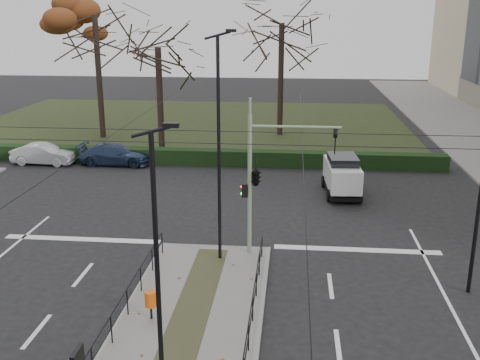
% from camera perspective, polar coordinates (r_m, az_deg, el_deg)
% --- Properties ---
extents(ground, '(140.00, 140.00, 0.00)m').
position_cam_1_polar(ground, '(19.69, -4.60, -12.71)').
color(ground, black).
rests_on(ground, ground).
extents(median_island, '(4.40, 15.00, 0.14)m').
position_cam_1_polar(median_island, '(17.56, -6.07, -16.48)').
color(median_island, '#64625F').
rests_on(median_island, ground).
extents(park, '(38.00, 26.00, 0.10)m').
position_cam_1_polar(park, '(50.64, -5.04, 5.68)').
color(park, '#262F17').
rests_on(park, ground).
extents(hedge, '(38.00, 1.00, 1.00)m').
position_cam_1_polar(hedge, '(37.77, -8.72, 2.45)').
color(hedge, black).
rests_on(hedge, ground).
extents(median_railing, '(4.14, 13.24, 0.92)m').
position_cam_1_polar(median_railing, '(17.00, -6.24, -14.10)').
color(median_railing, black).
rests_on(median_railing, median_island).
extents(catenary, '(20.00, 34.00, 6.00)m').
position_cam_1_polar(catenary, '(19.77, -4.02, -1.72)').
color(catenary, black).
rests_on(catenary, ground).
extents(traffic_light, '(3.89, 2.20, 5.72)m').
position_cam_1_polar(traffic_light, '(22.29, 1.85, 0.57)').
color(traffic_light, gray).
rests_on(traffic_light, median_island).
extents(litter_bin, '(0.37, 0.37, 0.96)m').
position_cam_1_polar(litter_bin, '(18.59, -9.07, -11.90)').
color(litter_bin, black).
rests_on(litter_bin, median_island).
extents(streetlamp_median_near, '(0.62, 0.13, 7.43)m').
position_cam_1_polar(streetlamp_median_near, '(12.39, -8.23, -11.04)').
color(streetlamp_median_near, black).
rests_on(streetlamp_median_near, median_island).
extents(streetlamp_median_far, '(0.75, 0.15, 8.93)m').
position_cam_1_polar(streetlamp_median_far, '(21.37, -2.11, 3.23)').
color(streetlamp_median_far, black).
rests_on(streetlamp_median_far, median_island).
extents(parked_car_second, '(4.17, 1.55, 1.36)m').
position_cam_1_polar(parked_car_second, '(39.20, -19.33, 2.49)').
color(parked_car_second, '#B5B7BD').
rests_on(parked_car_second, ground).
extents(parked_car_third, '(4.80, 2.04, 1.38)m').
position_cam_1_polar(parked_car_third, '(37.83, -12.53, 2.57)').
color(parked_car_third, '#202E4B').
rests_on(parked_car_third, ground).
extents(white_van, '(2.06, 4.05, 2.18)m').
position_cam_1_polar(white_van, '(31.21, 10.32, 0.59)').
color(white_van, silver).
rests_on(white_van, ground).
extents(rust_tree, '(9.30, 9.30, 12.34)m').
position_cam_1_polar(rust_tree, '(45.28, -14.56, 15.94)').
color(rust_tree, black).
rests_on(rust_tree, park).
extents(bare_tree_center, '(7.50, 7.50, 11.65)m').
position_cam_1_polar(bare_tree_center, '(45.15, 4.26, 14.82)').
color(bare_tree_center, black).
rests_on(bare_tree_center, park).
extents(bare_tree_near, '(5.84, 5.84, 9.63)m').
position_cam_1_polar(bare_tree_near, '(39.73, -8.31, 12.40)').
color(bare_tree_near, black).
rests_on(bare_tree_near, park).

